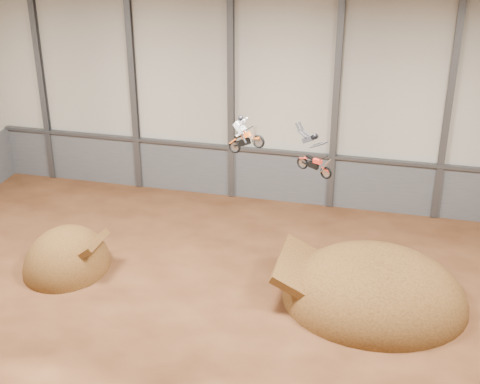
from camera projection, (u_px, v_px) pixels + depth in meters
The scene contains 14 objects.
floor at pixel (222, 332), 31.79m from camera, with size 40.00×40.00×0.00m, color #452312.
back_wall at pixel (283, 100), 42.05m from camera, with size 40.00×0.10×14.00m, color beige.
ceiling at pixel (218, 37), 25.89m from camera, with size 40.00×40.00×0.00m, color black.
lower_band_back at pixel (281, 177), 44.17m from camera, with size 39.80×0.18×3.50m, color #55575D.
steel_rail at pixel (281, 152), 43.28m from camera, with size 39.80×0.35×0.20m, color #47494F.
steel_column_0 at pixel (42, 83), 45.47m from camera, with size 0.40×0.36×13.90m, color #47494F.
steel_column_1 at pixel (133, 90), 44.03m from camera, with size 0.40×0.36×13.90m, color #47494F.
steel_column_2 at pixel (231, 97), 42.59m from camera, with size 0.40×0.36×13.90m, color #47494F.
steel_column_3 at pixel (336, 104), 41.15m from camera, with size 0.40×0.36×13.90m, color #47494F.
steel_column_4 at pixel (448, 112), 39.71m from camera, with size 0.40×0.36×13.90m, color #47494F.
takeoff_ramp at pixel (68, 268), 37.07m from camera, with size 4.65×5.36×4.65m, color #422710.
landing_ramp at pixel (373, 301), 34.10m from camera, with size 9.37×8.29×5.40m, color #422710.
fmx_rider_a at pixel (249, 132), 31.03m from camera, with size 2.04×0.78×1.85m, color orange, non-canonical shape.
fmx_rider_b at pixel (314, 151), 29.61m from camera, with size 2.47×0.71×2.12m, color red, non-canonical shape.
Camera 1 is at (7.03, -25.07, 19.43)m, focal length 50.00 mm.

